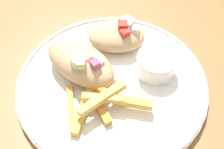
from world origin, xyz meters
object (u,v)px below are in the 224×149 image
Objects in this scene: pita_sandwich_near at (80,63)px; pita_sandwich_far at (117,36)px; fries_pile at (98,101)px; sauce_ramekin at (157,64)px; plate at (112,84)px.

pita_sandwich_far is (-0.01, 0.09, -0.00)m from pita_sandwich_near.
sauce_ramekin is at bearing 82.99° from fries_pile.
sauce_ramekin is at bearing 40.50° from pita_sandwich_near.
sauce_ramekin is (0.08, 0.09, -0.01)m from pita_sandwich_near.
fries_pile is (0.07, -0.11, -0.01)m from pita_sandwich_far.
plate is at bearing 19.03° from pita_sandwich_near.
sauce_ramekin is (0.01, 0.12, 0.01)m from fries_pile.
fries_pile is at bearing -67.15° from plate.
pita_sandwich_far is at bearing 123.89° from fries_pile.
pita_sandwich_near reaches higher than pita_sandwich_far.
sauce_ramekin is (0.09, 0.00, -0.00)m from pita_sandwich_far.
plate is 2.65× the size of pita_sandwich_far.
pita_sandwich_far reaches higher than plate.
sauce_ramekin is at bearing -42.20° from pita_sandwich_far.
pita_sandwich_far is at bearing 130.60° from plate.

